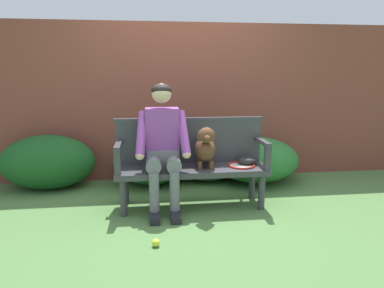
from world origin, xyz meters
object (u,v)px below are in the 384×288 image
object	(u,v)px
baseball_glove	(247,161)
garden_bench	(192,173)
tennis_ball	(156,243)
person_seated	(163,142)
dog_on_bench	(205,147)
tennis_racket	(241,164)

from	to	relation	value
baseball_glove	garden_bench	bearing A→B (deg)	-155.03
baseball_glove	tennis_ball	world-z (taller)	baseball_glove
garden_bench	person_seated	distance (m)	0.45
person_seated	baseball_glove	bearing A→B (deg)	2.74
dog_on_bench	baseball_glove	size ratio (longest dim) A/B	2.04
person_seated	dog_on_bench	xyz separation A→B (m)	(0.44, -0.03, -0.05)
person_seated	garden_bench	bearing A→B (deg)	1.27
person_seated	baseball_glove	size ratio (longest dim) A/B	5.92
dog_on_bench	tennis_racket	world-z (taller)	dog_on_bench
baseball_glove	tennis_ball	bearing A→B (deg)	-117.48
dog_on_bench	baseball_glove	world-z (taller)	dog_on_bench
garden_bench	baseball_glove	distance (m)	0.61
person_seated	dog_on_bench	bearing A→B (deg)	-3.77
tennis_racket	baseball_glove	xyz separation A→B (m)	(0.07, 0.02, 0.04)
garden_bench	tennis_racket	bearing A→B (deg)	1.53
person_seated	tennis_racket	size ratio (longest dim) A/B	2.24
person_seated	tennis_racket	xyz separation A→B (m)	(0.84, 0.02, -0.27)
dog_on_bench	tennis_ball	distance (m)	1.15
person_seated	baseball_glove	xyz separation A→B (m)	(0.91, 0.04, -0.23)
tennis_racket	person_seated	bearing A→B (deg)	-178.57
dog_on_bench	tennis_racket	bearing A→B (deg)	7.10
tennis_racket	dog_on_bench	bearing A→B (deg)	-172.90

